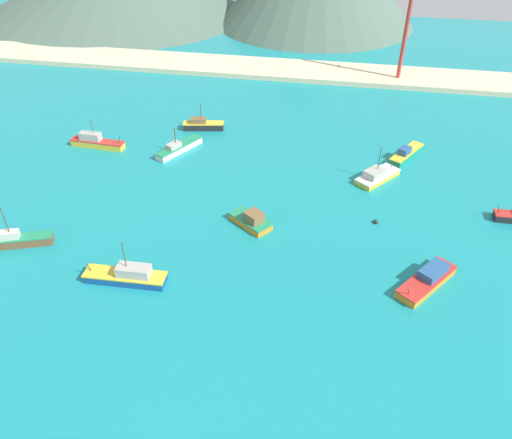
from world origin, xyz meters
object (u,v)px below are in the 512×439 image
at_px(fishing_boat_3, 128,276).
at_px(fishing_boat_11, 179,148).
at_px(fishing_boat_4, 251,220).
at_px(fishing_boat_9, 14,240).
at_px(fishing_boat_7, 96,142).
at_px(fishing_boat_0, 377,176).
at_px(fishing_boat_6, 203,125).
at_px(fishing_boat_13, 428,279).
at_px(radio_tower, 406,29).
at_px(fishing_boat_8, 406,154).
at_px(buoy_0, 376,222).

relative_size(fishing_boat_3, fishing_boat_11, 1.06).
relative_size(fishing_boat_4, fishing_boat_9, 0.72).
bearing_deg(fishing_boat_3, fishing_boat_11, 97.43).
bearing_deg(fishing_boat_3, fishing_boat_7, 121.25).
bearing_deg(fishing_boat_3, fishing_boat_0, 44.81).
height_order(fishing_boat_7, fishing_boat_9, fishing_boat_9).
relative_size(fishing_boat_0, fishing_boat_6, 1.04).
bearing_deg(fishing_boat_11, fishing_boat_0, -5.31).
relative_size(fishing_boat_9, fishing_boat_13, 1.04).
bearing_deg(fishing_boat_9, fishing_boat_4, 19.07).
xyz_separation_m(fishing_boat_4, fishing_boat_7, (-34.25, 19.09, 0.12)).
distance_m(fishing_boat_0, radio_tower, 49.95).
distance_m(fishing_boat_6, fishing_boat_9, 44.54).
bearing_deg(fishing_boat_6, fishing_boat_0, -21.13).
xyz_separation_m(fishing_boat_4, fishing_boat_6, (-16.24, 30.34, 0.03)).
relative_size(fishing_boat_13, radio_tower, 0.39).
height_order(fishing_boat_4, fishing_boat_6, fishing_boat_6).
bearing_deg(fishing_boat_13, fishing_boat_9, -177.14).
relative_size(fishing_boat_3, fishing_boat_8, 1.17).
height_order(fishing_boat_8, fishing_boat_11, fishing_boat_11).
bearing_deg(fishing_boat_9, fishing_boat_11, 65.63).
xyz_separation_m(fishing_boat_7, fishing_boat_13, (59.30, -27.40, -0.16)).
bearing_deg(buoy_0, fishing_boat_6, 142.96).
distance_m(fishing_boat_0, fishing_boat_13, 25.93).
bearing_deg(buoy_0, fishing_boat_13, -62.27).
distance_m(fishing_boat_0, fishing_boat_7, 53.01).
height_order(fishing_boat_6, fishing_boat_9, fishing_boat_9).
relative_size(fishing_boat_7, radio_tower, 0.43).
height_order(fishing_boat_8, buoy_0, fishing_boat_8).
relative_size(fishing_boat_0, radio_tower, 0.36).
xyz_separation_m(fishing_boat_7, fishing_boat_11, (16.15, 1.17, -0.24)).
bearing_deg(buoy_0, radio_tower, 84.82).
bearing_deg(fishing_boat_13, fishing_boat_0, 104.16).
bearing_deg(buoy_0, fishing_boat_11, 156.20).
bearing_deg(radio_tower, fishing_boat_4, -110.29).
bearing_deg(buoy_0, fishing_boat_4, -167.51).
distance_m(fishing_boat_0, fishing_boat_3, 45.37).
height_order(fishing_boat_13, buoy_0, fishing_boat_13).
distance_m(fishing_boat_4, fishing_boat_8, 35.28).
height_order(fishing_boat_6, radio_tower, radio_tower).
relative_size(fishing_boat_0, fishing_boat_13, 0.91).
distance_m(fishing_boat_6, fishing_boat_13, 56.55).
relative_size(fishing_boat_3, buoy_0, 13.86).
bearing_deg(fishing_boat_3, fishing_boat_9, 168.14).
bearing_deg(fishing_boat_11, radio_tower, 46.74).
bearing_deg(fishing_boat_0, fishing_boat_4, -138.02).
relative_size(fishing_boat_6, fishing_boat_11, 0.82).
xyz_separation_m(fishing_boat_3, fishing_boat_11, (-4.62, 35.40, -0.18)).
bearing_deg(fishing_boat_0, fishing_boat_7, 177.56).
xyz_separation_m(fishing_boat_4, fishing_boat_8, (24.11, 25.75, -0.05)).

